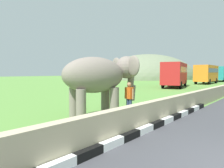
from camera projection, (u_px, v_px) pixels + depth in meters
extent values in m
cube|color=white|center=(58.00, 166.00, 4.27)|extent=(0.90, 0.20, 0.24)
cube|color=black|center=(88.00, 153.00, 4.95)|extent=(0.90, 0.20, 0.24)
cube|color=white|center=(112.00, 144.00, 5.63)|extent=(0.90, 0.20, 0.24)
cube|color=black|center=(130.00, 136.00, 6.32)|extent=(0.90, 0.20, 0.24)
cube|color=white|center=(145.00, 130.00, 7.00)|extent=(0.90, 0.20, 0.24)
cube|color=black|center=(157.00, 125.00, 7.68)|extent=(0.90, 0.20, 0.24)
cube|color=white|center=(167.00, 120.00, 8.37)|extent=(0.90, 0.20, 0.24)
cube|color=black|center=(176.00, 117.00, 9.05)|extent=(0.90, 0.20, 0.24)
cube|color=white|center=(183.00, 114.00, 9.73)|extent=(0.90, 0.20, 0.24)
cube|color=black|center=(189.00, 111.00, 10.42)|extent=(0.90, 0.20, 0.24)
cube|color=white|center=(195.00, 109.00, 11.10)|extent=(0.90, 0.20, 0.24)
cube|color=black|center=(200.00, 106.00, 11.78)|extent=(0.90, 0.20, 0.24)
cube|color=tan|center=(151.00, 114.00, 7.93)|extent=(28.00, 0.36, 1.00)
cylinder|color=slate|center=(105.00, 100.00, 10.22)|extent=(0.44, 0.44, 1.44)
cylinder|color=slate|center=(114.00, 102.00, 9.44)|extent=(0.44, 0.44, 1.44)
cylinder|color=slate|center=(74.00, 103.00, 9.35)|extent=(0.44, 0.44, 1.44)
cylinder|color=slate|center=(81.00, 105.00, 8.58)|extent=(0.44, 0.44, 1.44)
ellipsoid|color=slate|center=(94.00, 75.00, 9.32)|extent=(3.45, 2.51, 1.70)
sphere|color=slate|center=(127.00, 67.00, 10.25)|extent=(1.16, 1.16, 1.16)
ellipsoid|color=#D84C8C|center=(131.00, 65.00, 10.39)|extent=(0.55, 0.72, 0.44)
ellipsoid|color=slate|center=(116.00, 67.00, 10.84)|extent=(0.52, 0.93, 1.00)
ellipsoid|color=slate|center=(133.00, 66.00, 9.51)|extent=(0.52, 0.93, 1.00)
cylinder|color=slate|center=(131.00, 78.00, 10.43)|extent=(0.48, 0.57, 0.99)
cylinder|color=slate|center=(133.00, 93.00, 10.54)|extent=(0.36, 0.42, 0.82)
cone|color=beige|center=(127.00, 76.00, 10.64)|extent=(0.31, 0.58, 0.22)
cone|color=beige|center=(133.00, 76.00, 10.16)|extent=(0.31, 0.58, 0.22)
cylinder|color=navy|center=(128.00, 106.00, 10.13)|extent=(0.15, 0.15, 0.82)
cylinder|color=navy|center=(130.00, 107.00, 9.97)|extent=(0.15, 0.15, 0.82)
cube|color=#D85919|center=(129.00, 93.00, 10.01)|extent=(0.31, 0.44, 0.58)
cylinder|color=#9E7251|center=(126.00, 93.00, 10.21)|extent=(0.11, 0.15, 0.53)
cylinder|color=#9E7251|center=(133.00, 94.00, 9.81)|extent=(0.10, 0.11, 0.52)
sphere|color=#9E7251|center=(129.00, 85.00, 9.98)|extent=(0.23, 0.23, 0.23)
cube|color=#B21E1E|center=(175.00, 74.00, 28.74)|extent=(8.74, 4.47, 3.00)
cube|color=#3F5160|center=(175.00, 70.00, 28.71)|extent=(8.10, 4.35, 0.76)
cylinder|color=black|center=(170.00, 83.00, 31.74)|extent=(1.04, 0.54, 1.00)
cylinder|color=black|center=(185.00, 83.00, 30.72)|extent=(1.04, 0.54, 1.00)
cylinder|color=black|center=(163.00, 85.00, 26.94)|extent=(1.04, 0.54, 1.00)
cylinder|color=black|center=(181.00, 85.00, 25.92)|extent=(1.04, 0.54, 1.00)
cube|color=orange|center=(206.00, 73.00, 37.78)|extent=(8.32, 2.70, 3.00)
cube|color=#3F5160|center=(207.00, 70.00, 37.74)|extent=(7.66, 2.72, 0.76)
cylinder|color=black|center=(204.00, 80.00, 40.64)|extent=(1.01, 0.32, 1.00)
cylinder|color=black|center=(216.00, 81.00, 39.19)|extent=(1.01, 0.32, 1.00)
cylinder|color=black|center=(196.00, 81.00, 36.54)|extent=(1.01, 0.32, 1.00)
cylinder|color=black|center=(209.00, 82.00, 35.09)|extent=(1.01, 0.32, 1.00)
cube|color=teal|center=(218.00, 73.00, 47.95)|extent=(9.78, 4.00, 3.00)
cube|color=#3F5160|center=(219.00, 71.00, 47.92)|extent=(9.04, 3.92, 0.76)
cylinder|color=black|center=(214.00, 79.00, 51.23)|extent=(1.04, 0.46, 1.00)
cylinder|color=black|center=(224.00, 79.00, 50.04)|extent=(1.04, 0.46, 1.00)
cylinder|color=black|center=(212.00, 80.00, 46.04)|extent=(1.04, 0.46, 1.00)
cylinder|color=black|center=(223.00, 80.00, 44.85)|extent=(1.04, 0.46, 1.00)
cylinder|color=tan|center=(168.00, 85.00, 27.72)|extent=(0.12, 0.12, 0.65)
cylinder|color=tan|center=(166.00, 85.00, 27.90)|extent=(0.12, 0.12, 0.65)
cylinder|color=tan|center=(170.00, 85.00, 28.49)|extent=(0.12, 0.12, 0.65)
cylinder|color=tan|center=(168.00, 85.00, 28.68)|extent=(0.12, 0.12, 0.65)
ellipsoid|color=tan|center=(168.00, 81.00, 28.16)|extent=(1.58, 0.85, 0.66)
ellipsoid|color=tan|center=(166.00, 81.00, 27.36)|extent=(0.44, 0.32, 0.32)
ellipsoid|color=#6A765A|center=(149.00, 79.00, 68.07)|extent=(37.52, 30.02, 16.59)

